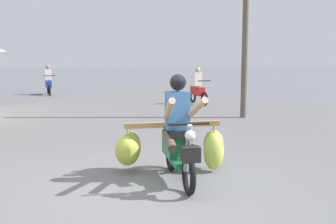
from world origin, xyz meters
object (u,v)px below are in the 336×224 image
object	(u,v)px
motorbike_distant_ahead_left	(198,89)
motorbike_distant_ahead_right	(48,83)
utility_pole	(246,16)
motorbike_main_loaded	(173,142)

from	to	relation	value
motorbike_distant_ahead_left	motorbike_distant_ahead_right	bearing A→B (deg)	142.00
motorbike_distant_ahead_right	utility_pole	xyz separation A→B (m)	(6.68, -8.35, 2.42)
motorbike_distant_ahead_left	motorbike_main_loaded	bearing A→B (deg)	-105.60
motorbike_distant_ahead_right	motorbike_distant_ahead_left	bearing A→B (deg)	-38.00
motorbike_main_loaded	motorbike_distant_ahead_right	distance (m)	14.37
motorbike_main_loaded	motorbike_distant_ahead_left	size ratio (longest dim) A/B	1.13
motorbike_main_loaded	utility_pole	world-z (taller)	utility_pole
motorbike_main_loaded	motorbike_distant_ahead_right	world-z (taller)	motorbike_main_loaded
motorbike_main_loaded	motorbike_distant_ahead_left	xyz separation A→B (m)	(2.55, 9.14, 0.03)
motorbike_distant_ahead_left	utility_pole	xyz separation A→B (m)	(0.56, -3.57, 2.42)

